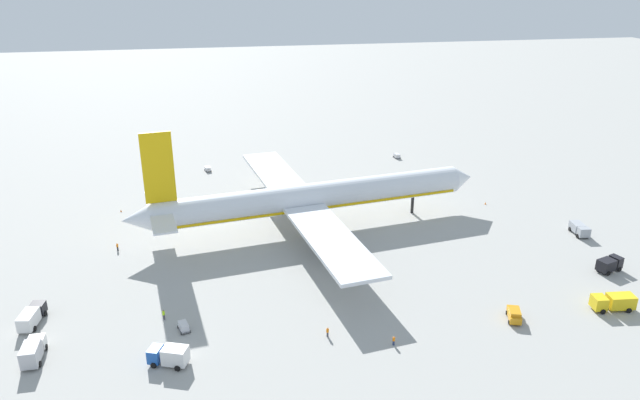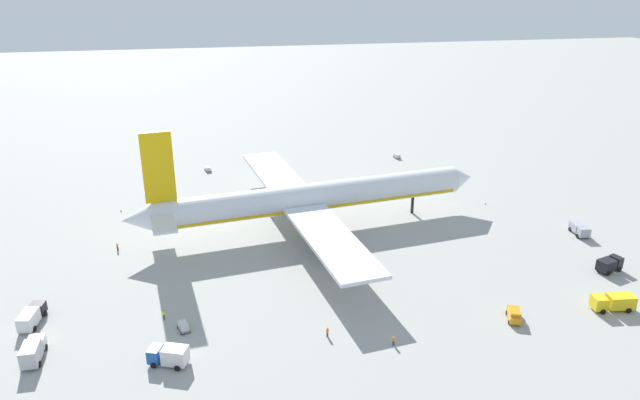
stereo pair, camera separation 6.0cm
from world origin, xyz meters
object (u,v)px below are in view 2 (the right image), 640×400
object	(u,v)px
service_truck_4	(31,316)
baggage_cart_2	(397,156)
service_van	(514,314)
ground_worker_1	(394,341)
service_truck_2	(32,351)
airliner	(308,198)
ground_worker_2	(117,247)
service_truck_5	(579,229)
service_truck_1	(169,355)
service_truck_0	(614,302)
ground_worker_3	(164,315)
service_truck_3	(609,264)
traffic_cone_0	(121,211)
ground_worker_0	(327,332)
baggage_cart_1	(183,326)
traffic_cone_1	(485,203)
baggage_cart_0	(208,169)

from	to	relation	value
service_truck_4	baggage_cart_2	world-z (taller)	service_truck_4
service_van	baggage_cart_2	distance (m)	86.46
service_truck_4	ground_worker_1	distance (m)	57.61
service_truck_2	airliner	bearing A→B (deg)	39.36
service_truck_2	ground_worker_2	distance (m)	35.80
service_truck_2	service_truck_5	xyz separation A→B (m)	(103.40, 24.73, -0.31)
service_truck_1	service_truck_4	distance (m)	26.55
service_truck_5	service_truck_0	bearing A→B (deg)	-112.59
ground_worker_3	service_truck_4	bearing A→B (deg)	173.25
service_truck_0	ground_worker_1	size ratio (longest dim) A/B	4.49
service_van	ground_worker_3	bearing A→B (deg)	169.27
service_truck_3	ground_worker_3	size ratio (longest dim) A/B	3.03
traffic_cone_0	service_truck_5	bearing A→B (deg)	-17.63
service_truck_1	ground_worker_1	world-z (taller)	service_truck_1
service_truck_2	ground_worker_0	xyz separation A→B (m)	(43.32, -2.09, -0.77)
service_truck_5	traffic_cone_0	distance (m)	102.36
service_truck_2	baggage_cart_1	world-z (taller)	service_truck_2
ground_worker_2	ground_worker_3	xyz separation A→B (m)	(10.49, -27.44, 0.09)
service_truck_0	baggage_cart_1	xyz separation A→B (m)	(-70.42, 6.99, -0.76)
airliner	traffic_cone_1	bearing A→B (deg)	7.11
service_truck_0	service_truck_2	bearing A→B (deg)	177.97
airliner	service_truck_5	xyz separation A→B (m)	(56.09, -14.08, -5.59)
baggage_cart_0	traffic_cone_1	bearing A→B (deg)	-29.69
service_truck_4	traffic_cone_1	world-z (taller)	service_truck_4
service_truck_0	service_truck_1	size ratio (longest dim) A/B	1.17
airliner	service_truck_4	distance (m)	57.86
ground_worker_2	baggage_cart_0	bearing A→B (deg)	68.21
baggage_cart_2	ground_worker_1	world-z (taller)	ground_worker_1
service_van	traffic_cone_1	xyz separation A→B (m)	(17.21, 47.35, -0.76)
service_truck_3	service_truck_4	world-z (taller)	service_truck_4
service_truck_4	ground_worker_1	xyz separation A→B (m)	(55.31, -16.12, -0.67)
service_truck_3	ground_worker_0	bearing A→B (deg)	-168.92
service_truck_3	ground_worker_1	size ratio (longest dim) A/B	3.38
service_van	baggage_cart_1	xyz separation A→B (m)	(-52.70, 6.79, -0.28)
traffic_cone_0	service_truck_2	bearing A→B (deg)	-96.00
service_truck_0	service_truck_1	world-z (taller)	service_truck_1
service_truck_2	service_truck_3	size ratio (longest dim) A/B	1.20
service_truck_3	traffic_cone_1	bearing A→B (deg)	103.04
service_truck_4	ground_worker_2	size ratio (longest dim) A/B	4.37
baggage_cart_2	ground_worker_3	bearing A→B (deg)	-129.93
airliner	baggage_cart_1	size ratio (longest dim) A/B	23.91
service_truck_3	traffic_cone_1	distance (m)	36.35
service_truck_1	service_van	world-z (taller)	service_truck_1
service_truck_0	service_truck_2	world-z (taller)	service_truck_2
service_truck_2	ground_worker_0	world-z (taller)	service_truck_2
service_truck_0	service_truck_4	distance (m)	95.25
service_truck_4	service_truck_1	bearing A→B (deg)	-33.44
ground_worker_1	service_truck_2	bearing A→B (deg)	173.37
airliner	service_truck_0	xyz separation A→B (m)	(44.45, -42.06, -5.39)
service_truck_1	ground_worker_2	bearing A→B (deg)	106.83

